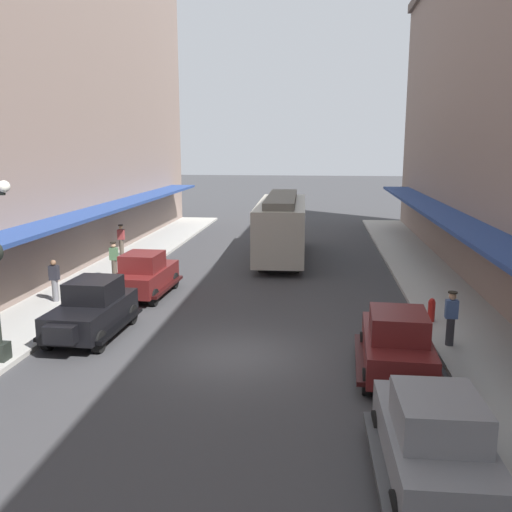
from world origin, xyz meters
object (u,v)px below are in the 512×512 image
object	(u,v)px
parked_car_0	(397,342)
pedestrian_4	(451,318)
fire_hydrant	(431,310)
parked_car_2	(92,308)
parked_car_3	(434,437)
pedestrian_5	(114,260)
streetcar	(282,224)
pedestrian_1	(121,239)
pedestrian_2	(55,280)
parked_car_1	(145,274)

from	to	relation	value
parked_car_0	pedestrian_4	world-z (taller)	parked_car_0
fire_hydrant	parked_car_2	bearing A→B (deg)	-168.30
parked_car_3	pedestrian_5	bearing A→B (deg)	128.57
parked_car_0	pedestrian_5	bearing A→B (deg)	140.76
streetcar	fire_hydrant	bearing A→B (deg)	-61.53
pedestrian_1	pedestrian_5	size ratio (longest dim) A/B	1.00
pedestrian_1	pedestrian_5	xyz separation A→B (m)	(1.62, -5.39, 0.00)
streetcar	pedestrian_2	distance (m)	12.88
streetcar	pedestrian_4	distance (m)	14.54
streetcar	pedestrian_5	xyz separation A→B (m)	(-7.19, -6.07, -0.89)
parked_car_3	streetcar	world-z (taller)	streetcar
parked_car_1	streetcar	xyz separation A→B (m)	(5.03, 8.32, 0.96)
parked_car_2	parked_car_3	xyz separation A→B (m)	(9.36, -7.06, 0.00)
pedestrian_1	pedestrian_4	size ratio (longest dim) A/B	1.00
pedestrian_5	pedestrian_1	bearing A→B (deg)	106.77
streetcar	pedestrian_1	world-z (taller)	streetcar
parked_car_3	pedestrian_5	xyz separation A→B (m)	(-11.32, 14.20, 0.07)
fire_hydrant	pedestrian_5	size ratio (longest dim) A/B	0.49
streetcar	pedestrian_1	xyz separation A→B (m)	(-8.81, -0.68, -0.89)
parked_car_0	pedestrian_4	distance (m)	2.82
parked_car_0	pedestrian_4	xyz separation A→B (m)	(1.87, 2.11, 0.07)
streetcar	pedestrian_4	size ratio (longest dim) A/B	5.79
parked_car_2	fire_hydrant	size ratio (longest dim) A/B	5.23
pedestrian_5	streetcar	bearing A→B (deg)	40.16
pedestrian_1	pedestrian_5	bearing A→B (deg)	-73.23
parked_car_0	fire_hydrant	xyz separation A→B (m)	(1.77, 4.42, -0.38)
parked_car_0	streetcar	xyz separation A→B (m)	(-4.14, 15.32, 0.96)
parked_car_1	pedestrian_2	distance (m)	3.49
parked_car_0	pedestrian_2	world-z (taller)	parked_car_0
streetcar	parked_car_0	bearing A→B (deg)	-74.88
pedestrian_2	pedestrian_4	world-z (taller)	pedestrian_4
pedestrian_4	parked_car_2	bearing A→B (deg)	-179.99
parked_car_2	parked_car_3	size ratio (longest dim) A/B	1.00
parked_car_1	pedestrian_4	size ratio (longest dim) A/B	2.58
pedestrian_1	pedestrian_2	xyz separation A→B (m)	(0.72, -9.29, -0.02)
parked_car_3	pedestrian_4	distance (m)	7.30
parked_car_2	parked_car_3	bearing A→B (deg)	-37.00
fire_hydrant	pedestrian_2	distance (m)	14.05
parked_car_0	pedestrian_1	xyz separation A→B (m)	(-12.95, 14.64, 0.07)
pedestrian_4	parked_car_1	bearing A→B (deg)	156.12
parked_car_3	pedestrian_2	xyz separation A→B (m)	(-12.23, 10.29, 0.05)
fire_hydrant	pedestrian_5	distance (m)	13.97
parked_car_0	pedestrian_5	xyz separation A→B (m)	(-11.33, 9.25, 0.07)
fire_hydrant	pedestrian_2	size ratio (longest dim) A/B	0.50
fire_hydrant	pedestrian_1	size ratio (longest dim) A/B	0.49
parked_car_2	parked_car_1	bearing A→B (deg)	87.65
parked_car_1	parked_car_2	xyz separation A→B (m)	(-0.20, -4.89, 0.00)
parked_car_0	parked_car_2	bearing A→B (deg)	167.31
parked_car_2	fire_hydrant	xyz separation A→B (m)	(11.14, 2.31, -0.38)
parked_car_1	parked_car_3	bearing A→B (deg)	-52.52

